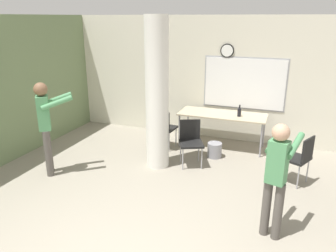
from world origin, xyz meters
name	(u,v)px	position (x,y,z in m)	size (l,w,h in m)	color
wall_left_accent	(11,89)	(-3.50, 2.50, 1.40)	(0.12, 7.00, 2.80)	#6B7F56
wall_back	(216,79)	(0.01, 5.06, 1.40)	(8.00, 0.15, 2.80)	beige
support_pillar	(157,95)	(-0.62, 3.07, 1.40)	(0.43, 0.43, 2.80)	silver
folding_table	(222,116)	(0.33, 4.47, 0.71)	(1.88, 0.74, 0.76)	tan
bottle_on_table	(239,112)	(0.69, 4.41, 0.85)	(0.08, 0.08, 0.25)	black
waste_bin	(215,150)	(0.33, 3.84, 0.15)	(0.29, 0.29, 0.31)	gray
chair_mid_room	(299,156)	(1.91, 3.24, 0.51)	(0.59, 0.59, 0.87)	black
chair_table_left	(164,126)	(-0.82, 3.91, 0.51)	(0.48, 0.48, 0.87)	black
chair_table_front	(191,139)	(-0.04, 3.35, 0.51)	(0.58, 0.58, 0.87)	black
person_playing_side	(277,172)	(1.60, 1.60, 0.92)	(0.46, 0.65, 1.56)	#514C47
person_watching_back	(46,122)	(-2.32, 2.05, 1.00)	(0.67, 0.62, 1.70)	#514C47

